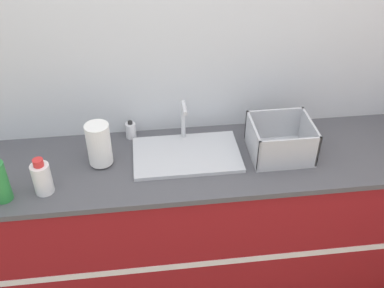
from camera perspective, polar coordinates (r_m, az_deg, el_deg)
name	(u,v)px	position (r m, az deg, el deg)	size (l,w,h in m)	color
wall_back	(186,61)	(2.37, -0.72, 10.48)	(4.96, 0.06, 2.60)	silver
counter_cabinet	(194,221)	(2.61, 0.22, -9.78)	(2.59, 0.61, 0.90)	maroon
sink	(186,153)	(2.32, -0.70, -1.13)	(0.55, 0.34, 0.25)	silver
paper_towel_roll	(99,145)	(2.26, -11.72, -0.07)	(0.12, 0.12, 0.23)	#4C4C51
dish_rack	(280,142)	(2.35, 11.15, 0.23)	(0.31, 0.28, 0.18)	#B7BABF
bottle_white_spray	(42,178)	(2.18, -18.51, -4.08)	(0.09, 0.09, 0.19)	white
soap_dispenser	(131,130)	(2.46, -7.78, 1.76)	(0.06, 0.06, 0.10)	silver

